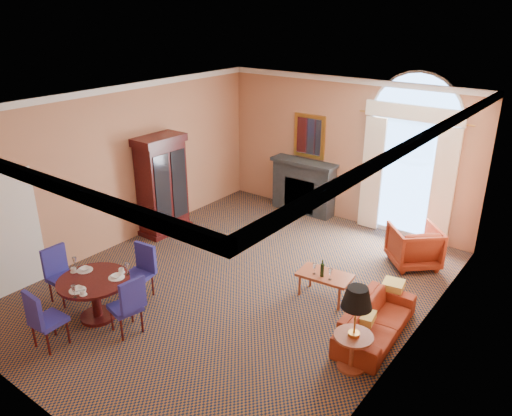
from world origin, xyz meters
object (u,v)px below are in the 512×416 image
Objects in this scene: dining_table at (95,289)px; sofa at (376,321)px; side_table at (355,318)px; coffee_table at (325,276)px; armchair at (414,246)px; armoire at (162,187)px.

sofa is at bearing 31.04° from dining_table.
side_table is (0.05, -0.86, 0.55)m from sofa.
sofa is at bearing -26.68° from coffee_table.
sofa is (3.69, 2.22, -0.26)m from dining_table.
armchair is 0.70× the size of side_table.
armoire is at bearing -23.27° from armchair.
side_table is at bearing 20.01° from dining_table.
armoire is 5.55m from side_table.
sofa is 1.22m from coffee_table.
side_table reaches higher than coffee_table.
armoire reaches higher than armchair.
armoire is at bearing 163.61° from side_table.
dining_table is 4.00m from side_table.
side_table is (5.32, -1.57, -0.21)m from armoire.
dining_table is at bearing 11.61° from armchair.
sofa is 1.02m from side_table.
armoire reaches higher than coffee_table.
armchair is (4.90, 1.77, -0.63)m from armoire.
armchair is at bearing 19.82° from armoire.
side_table is (3.74, 1.36, 0.29)m from dining_table.
dining_table is 0.63× the size of sofa.
armoire is 1.92× the size of dining_table.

